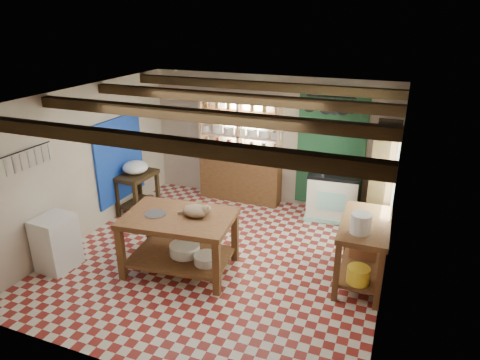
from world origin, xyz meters
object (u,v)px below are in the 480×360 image
at_px(prep_table, 138,193).
at_px(right_counter, 362,252).
at_px(work_table, 180,243).
at_px(stove, 333,195).
at_px(cat, 195,211).
at_px(white_cabinet, 56,243).

relative_size(prep_table, right_counter, 0.61).
height_order(work_table, stove, same).
bearing_deg(cat, stove, 41.93).
relative_size(work_table, cat, 4.15).
height_order(white_cabinet, cat, cat).
height_order(stove, cat, cat).
distance_m(prep_table, cat, 2.54).
xyz_separation_m(stove, white_cabinet, (-3.63, -3.30, -0.03)).
xyz_separation_m(white_cabinet, cat, (2.04, 0.72, 0.57)).
bearing_deg(prep_table, work_table, -37.06).
height_order(prep_table, white_cabinet, white_cabinet).
xyz_separation_m(stove, prep_table, (-3.61, -1.16, -0.05)).
relative_size(stove, right_counter, 0.69).
relative_size(prep_table, white_cabinet, 0.96).
height_order(white_cabinet, right_counter, right_counter).
bearing_deg(prep_table, right_counter, -7.15).
height_order(work_table, right_counter, right_counter).
height_order(stove, right_counter, right_counter).
bearing_deg(work_table, prep_table, 133.43).
bearing_deg(stove, cat, -126.34).
relative_size(white_cabinet, right_counter, 0.64).
height_order(work_table, cat, cat).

